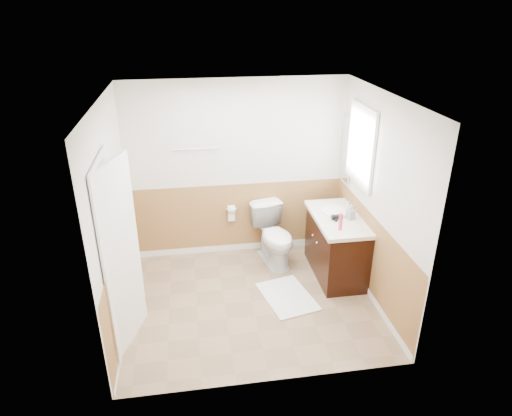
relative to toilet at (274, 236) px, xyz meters
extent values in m
plane|color=#8C7051|center=(-0.46, -0.88, -0.41)|extent=(3.00, 3.00, 0.00)
plane|color=white|center=(-0.46, -0.88, 2.09)|extent=(3.00, 3.00, 0.00)
plane|color=silver|center=(-0.46, 0.42, 0.84)|extent=(3.00, 0.00, 3.00)
plane|color=silver|center=(-0.46, -2.18, 0.84)|extent=(3.00, 0.00, 3.00)
plane|color=silver|center=(-1.96, -0.88, 0.84)|extent=(0.00, 3.00, 3.00)
plane|color=silver|center=(1.04, -0.88, 0.84)|extent=(0.00, 3.00, 3.00)
plane|color=#A37341|center=(-0.46, 0.40, 0.09)|extent=(3.00, 0.00, 3.00)
plane|color=#A37341|center=(-0.46, -2.17, 0.09)|extent=(3.00, 0.00, 3.00)
plane|color=#A37341|center=(-1.95, -0.88, 0.09)|extent=(0.00, 2.60, 2.60)
plane|color=#A37341|center=(1.03, -0.88, 0.09)|extent=(0.00, 2.60, 2.60)
imported|color=white|center=(0.00, 0.00, 0.00)|extent=(0.62, 0.88, 0.81)
cube|color=white|center=(0.00, -0.87, -0.40)|extent=(0.72, 0.90, 0.02)
cube|color=black|center=(0.75, -0.42, -0.01)|extent=(0.55, 1.10, 0.80)
sphere|color=silver|center=(0.45, -0.52, 0.14)|extent=(0.03, 0.03, 0.03)
sphere|color=#BBBBC2|center=(0.45, -0.32, 0.14)|extent=(0.03, 0.03, 0.03)
cube|color=white|center=(0.74, -0.42, 0.42)|extent=(0.60, 1.15, 0.05)
cylinder|color=white|center=(0.75, -0.27, 0.45)|extent=(0.36, 0.36, 0.02)
cylinder|color=silver|center=(0.93, -0.27, 0.51)|extent=(0.02, 0.02, 0.14)
cylinder|color=#EC3D60|center=(0.65, -0.77, 0.55)|extent=(0.05, 0.05, 0.22)
imported|color=#9BA4AF|center=(0.87, -0.51, 0.54)|extent=(0.12, 0.12, 0.20)
cylinder|color=black|center=(0.70, -0.50, 0.48)|extent=(0.14, 0.07, 0.07)
cylinder|color=black|center=(0.67, -0.56, 0.45)|extent=(0.03, 0.03, 0.07)
cube|color=silver|center=(1.02, 0.22, 1.14)|extent=(0.02, 0.35, 0.90)
cube|color=white|center=(1.01, -0.30, 1.34)|extent=(0.04, 0.80, 1.00)
cube|color=white|center=(1.03, -0.30, 1.34)|extent=(0.01, 0.70, 0.90)
cube|color=white|center=(-1.86, -1.33, 0.61)|extent=(0.29, 0.78, 2.04)
cube|color=white|center=(-1.94, -1.33, 0.62)|extent=(0.02, 0.92, 2.10)
sphere|color=silver|center=(-1.80, -1.00, 0.54)|extent=(0.06, 0.06, 0.06)
cylinder|color=silver|center=(-1.01, 0.36, 1.19)|extent=(0.62, 0.02, 0.02)
cylinder|color=silver|center=(-0.56, 0.34, 0.29)|extent=(0.14, 0.02, 0.02)
cylinder|color=white|center=(-0.56, 0.34, 0.29)|extent=(0.10, 0.11, 0.11)
cube|color=white|center=(-0.56, 0.34, 0.18)|extent=(0.10, 0.01, 0.16)
camera|label=1|loc=(-1.11, -5.43, 2.99)|focal=31.71mm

